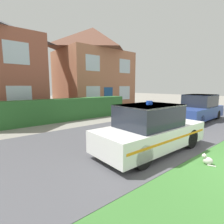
% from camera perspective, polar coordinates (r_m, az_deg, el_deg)
% --- Properties ---
extents(road_strip, '(28.00, 5.86, 0.01)m').
position_cam_1_polar(road_strip, '(7.81, 5.60, -7.77)').
color(road_strip, '#4C4C51').
rests_on(road_strip, ground).
extents(garden_hedge, '(9.36, 0.88, 1.41)m').
position_cam_1_polar(garden_hedge, '(11.48, -15.46, 0.70)').
color(garden_hedge, '#2D662D').
rests_on(garden_hedge, ground).
extents(police_car, '(4.14, 1.71, 1.70)m').
position_cam_1_polar(police_car, '(6.00, 12.52, -5.59)').
color(police_car, black).
rests_on(police_car, road_strip).
extents(cat, '(0.25, 0.37, 0.31)m').
position_cam_1_polar(cat, '(5.72, 28.65, -13.61)').
color(cat, silver).
rests_on(cat, ground).
extents(neighbour_car_near, '(4.54, 1.96, 1.64)m').
position_cam_1_polar(neighbour_car_near, '(12.56, 26.24, 1.01)').
color(neighbour_car_near, black).
rests_on(neighbour_car_near, road_strip).
extents(house_right, '(7.03, 5.56, 7.90)m').
position_cam_1_polar(house_right, '(18.32, -6.06, 14.13)').
color(house_right, '#A86B4C').
rests_on(house_right, ground).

